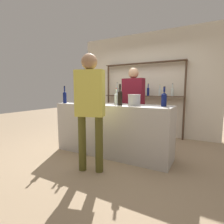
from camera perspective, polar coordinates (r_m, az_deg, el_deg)
ground_plane at (r=3.55m, az=0.00°, el=-13.45°), size 16.00×16.00×0.00m
bar_counter at (r=3.41m, az=0.00°, el=-5.73°), size 2.27×0.62×0.98m
back_wall at (r=5.08m, az=10.66°, el=8.71°), size 3.87×0.12×2.80m
back_shelf at (r=4.92m, az=9.76°, el=7.67°), size 2.23×0.18×1.98m
counter_bottle_0 at (r=3.78m, az=-15.18°, el=4.84°), size 0.07×0.07×0.36m
counter_bottle_1 at (r=3.35m, az=1.45°, el=4.57°), size 0.08×0.08×0.31m
counter_bottle_2 at (r=3.04m, az=16.62°, el=4.16°), size 0.09×0.09×0.33m
counter_bottle_3 at (r=3.69m, az=-10.12°, el=4.93°), size 0.09×0.09×0.35m
counter_bottle_4 at (r=3.12m, az=2.61°, el=4.89°), size 0.09×0.09×0.38m
counter_bottle_5 at (r=3.58m, az=-9.27°, el=4.91°), size 0.08×0.08×0.35m
ice_bucket at (r=3.16m, az=7.26°, el=3.97°), size 0.23×0.23×0.19m
cork_jar at (r=3.97m, az=-11.11°, el=4.30°), size 0.13×0.13×0.17m
server_behind_counter at (r=3.94m, az=6.90°, el=3.65°), size 0.49×0.23×1.73m
customer_center at (r=2.62m, az=-7.21°, el=2.92°), size 0.46×0.31×1.78m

